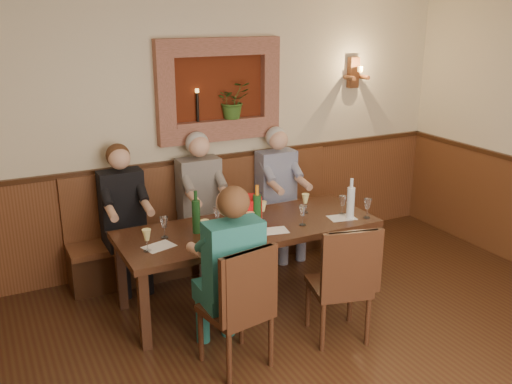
# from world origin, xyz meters

# --- Properties ---
(room_shell) EXTENTS (6.04, 6.04, 2.82)m
(room_shell) POSITION_xyz_m (0.00, 0.00, 1.89)
(room_shell) COLOR beige
(room_shell) RESTS_ON ground
(wainscoting) EXTENTS (6.02, 6.02, 1.15)m
(wainscoting) POSITION_xyz_m (0.00, -0.00, 0.59)
(wainscoting) COLOR #583119
(wainscoting) RESTS_ON ground
(wall_niche) EXTENTS (1.36, 0.30, 1.06)m
(wall_niche) POSITION_xyz_m (0.24, 2.94, 1.81)
(wall_niche) COLOR #501B0B
(wall_niche) RESTS_ON ground
(wall_sconce) EXTENTS (0.25, 0.20, 0.35)m
(wall_sconce) POSITION_xyz_m (1.90, 2.93, 1.94)
(wall_sconce) COLOR #583119
(wall_sconce) RESTS_ON ground
(dining_table) EXTENTS (2.40, 0.90, 0.75)m
(dining_table) POSITION_xyz_m (0.00, 1.85, 0.68)
(dining_table) COLOR black
(dining_table) RESTS_ON ground
(bench) EXTENTS (3.00, 0.45, 1.11)m
(bench) POSITION_xyz_m (0.00, 2.79, 0.33)
(bench) COLOR #381E0F
(bench) RESTS_ON ground
(chair_near_left) EXTENTS (0.53, 0.53, 1.03)m
(chair_near_left) POSITION_xyz_m (-0.55, 0.94, 0.30)
(chair_near_left) COLOR black
(chair_near_left) RESTS_ON ground
(chair_near_right) EXTENTS (0.55, 0.55, 1.02)m
(chair_near_right) POSITION_xyz_m (0.38, 0.92, 0.30)
(chair_near_right) COLOR black
(chair_near_right) RESTS_ON ground
(person_bench_left) EXTENTS (0.42, 0.52, 1.43)m
(person_bench_left) POSITION_xyz_m (-0.94, 2.69, 0.59)
(person_bench_left) COLOR black
(person_bench_left) RESTS_ON ground
(person_bench_mid) EXTENTS (0.44, 0.54, 1.47)m
(person_bench_mid) POSITION_xyz_m (-0.12, 2.69, 0.61)
(person_bench_mid) COLOR #4F4A48
(person_bench_mid) RESTS_ON ground
(person_bench_right) EXTENTS (0.43, 0.52, 1.44)m
(person_bench_right) POSITION_xyz_m (0.79, 2.69, 0.60)
(person_bench_right) COLOR navy
(person_bench_right) RESTS_ON ground
(person_chair_front) EXTENTS (0.43, 0.53, 1.45)m
(person_chair_front) POSITION_xyz_m (-0.55, 1.07, 0.60)
(person_chair_front) COLOR #16444E
(person_chair_front) RESTS_ON ground
(spittoon_bucket) EXTENTS (0.29, 0.29, 0.28)m
(spittoon_bucket) POSITION_xyz_m (0.00, 1.85, 0.89)
(spittoon_bucket) COLOR red
(spittoon_bucket) RESTS_ON dining_table
(wine_bottle_green_a) EXTENTS (0.08, 0.08, 0.42)m
(wine_bottle_green_a) POSITION_xyz_m (0.03, 1.73, 0.93)
(wine_bottle_green_a) COLOR #19471E
(wine_bottle_green_a) RESTS_ON dining_table
(wine_bottle_green_b) EXTENTS (0.07, 0.07, 0.39)m
(wine_bottle_green_b) POSITION_xyz_m (-0.49, 1.91, 0.91)
(wine_bottle_green_b) COLOR #19471E
(wine_bottle_green_b) RESTS_ON dining_table
(water_bottle) EXTENTS (0.09, 0.09, 0.40)m
(water_bottle) POSITION_xyz_m (0.95, 1.60, 0.91)
(water_bottle) COLOR silver
(water_bottle) RESTS_ON dining_table
(tasting_sheet_a) EXTENTS (0.29, 0.25, 0.00)m
(tasting_sheet_a) POSITION_xyz_m (-0.88, 1.76, 0.75)
(tasting_sheet_a) COLOR white
(tasting_sheet_a) RESTS_ON dining_table
(tasting_sheet_b) EXTENTS (0.28, 0.22, 0.00)m
(tasting_sheet_b) POSITION_xyz_m (0.15, 1.64, 0.75)
(tasting_sheet_b) COLOR white
(tasting_sheet_b) RESTS_ON dining_table
(tasting_sheet_c) EXTENTS (0.28, 0.22, 0.00)m
(tasting_sheet_c) POSITION_xyz_m (0.89, 1.64, 0.75)
(tasting_sheet_c) COLOR white
(tasting_sheet_c) RESTS_ON dining_table
(tasting_sheet_d) EXTENTS (0.25, 0.18, 0.00)m
(tasting_sheet_d) POSITION_xyz_m (-0.31, 1.58, 0.75)
(tasting_sheet_d) COLOR white
(tasting_sheet_d) RESTS_ON dining_table
(wine_glass_0) EXTENTS (0.08, 0.08, 0.19)m
(wine_glass_0) POSITION_xyz_m (-1.00, 1.71, 0.85)
(wine_glass_0) COLOR #F2EE91
(wine_glass_0) RESTS_ON dining_table
(wine_glass_1) EXTENTS (0.08, 0.08, 0.19)m
(wine_glass_1) POSITION_xyz_m (-0.78, 1.93, 0.85)
(wine_glass_1) COLOR white
(wine_glass_1) RESTS_ON dining_table
(wine_glass_2) EXTENTS (0.08, 0.08, 0.19)m
(wine_glass_2) POSITION_xyz_m (-0.49, 1.70, 0.85)
(wine_glass_2) COLOR #F2EE91
(wine_glass_2) RESTS_ON dining_table
(wine_glass_3) EXTENTS (0.08, 0.08, 0.19)m
(wine_glass_3) POSITION_xyz_m (-0.27, 1.96, 0.85)
(wine_glass_3) COLOR white
(wine_glass_3) RESTS_ON dining_table
(wine_glass_4) EXTENTS (0.08, 0.08, 0.19)m
(wine_glass_4) POSITION_xyz_m (-0.06, 1.69, 0.85)
(wine_glass_4) COLOR #F2EE91
(wine_glass_4) RESTS_ON dining_table
(wine_glass_5) EXTENTS (0.08, 0.08, 0.19)m
(wine_glass_5) POSITION_xyz_m (0.18, 1.91, 0.85)
(wine_glass_5) COLOR #F2EE91
(wine_glass_5) RESTS_ON dining_table
(wine_glass_6) EXTENTS (0.08, 0.08, 0.19)m
(wine_glass_6) POSITION_xyz_m (0.45, 1.64, 0.85)
(wine_glass_6) COLOR white
(wine_glass_6) RESTS_ON dining_table
(wine_glass_7) EXTENTS (0.08, 0.08, 0.19)m
(wine_glass_7) POSITION_xyz_m (0.65, 1.93, 0.85)
(wine_glass_7) COLOR #F2EE91
(wine_glass_7) RESTS_ON dining_table
(wine_glass_8) EXTENTS (0.08, 0.08, 0.19)m
(wine_glass_8) POSITION_xyz_m (0.94, 1.72, 0.85)
(wine_glass_8) COLOR white
(wine_glass_8) RESTS_ON dining_table
(wine_glass_9) EXTENTS (0.08, 0.08, 0.19)m
(wine_glass_9) POSITION_xyz_m (-0.27, 1.52, 0.85)
(wine_glass_9) COLOR #F2EE91
(wine_glass_9) RESTS_ON dining_table
(wine_glass_10) EXTENTS (0.08, 0.08, 0.19)m
(wine_glass_10) POSITION_xyz_m (1.10, 1.53, 0.85)
(wine_glass_10) COLOR white
(wine_glass_10) RESTS_ON dining_table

